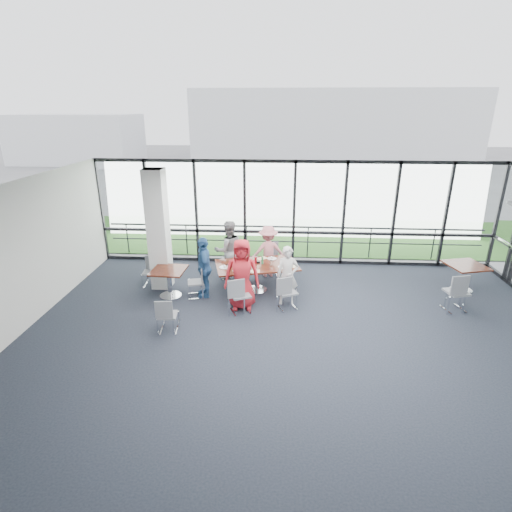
# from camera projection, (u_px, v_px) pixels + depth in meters

# --- Properties ---
(floor) EXTENTS (12.00, 10.00, 0.02)m
(floor) POSITION_uv_depth(u_px,v_px,m) (298.00, 354.00, 8.01)
(floor) COLOR black
(floor) RESTS_ON ground
(ceiling) EXTENTS (12.00, 10.00, 0.04)m
(ceiling) POSITION_uv_depth(u_px,v_px,m) (305.00, 196.00, 6.87)
(ceiling) COLOR white
(ceiling) RESTS_ON ground
(curtain_wall_back) EXTENTS (12.00, 0.10, 3.20)m
(curtain_wall_back) POSITION_uv_depth(u_px,v_px,m) (294.00, 213.00, 12.11)
(curtain_wall_back) COLOR white
(curtain_wall_back) RESTS_ON ground
(structural_column) EXTENTS (0.50, 0.50, 3.20)m
(structural_column) POSITION_uv_depth(u_px,v_px,m) (158.00, 230.00, 10.44)
(structural_column) COLOR white
(structural_column) RESTS_ON ground
(apron) EXTENTS (80.00, 70.00, 0.02)m
(apron) POSITION_uv_depth(u_px,v_px,m) (289.00, 221.00, 17.35)
(apron) COLOR slate
(apron) RESTS_ON ground
(grass_strip) EXTENTS (80.00, 5.00, 0.01)m
(grass_strip) POSITION_uv_depth(u_px,v_px,m) (290.00, 234.00, 15.47)
(grass_strip) COLOR #2B5B1F
(grass_strip) RESTS_ON ground
(hangar_main) EXTENTS (24.00, 10.00, 6.00)m
(hangar_main) POSITION_uv_depth(u_px,v_px,m) (330.00, 125.00, 36.61)
(hangar_main) COLOR silver
(hangar_main) RESTS_ON ground
(hangar_aux) EXTENTS (10.00, 6.00, 4.00)m
(hangar_aux) POSITION_uv_depth(u_px,v_px,m) (78.00, 139.00, 34.47)
(hangar_aux) COLOR silver
(hangar_aux) RESTS_ON ground
(guard_rail) EXTENTS (12.00, 0.06, 0.06)m
(guard_rail) POSITION_uv_depth(u_px,v_px,m) (292.00, 241.00, 13.06)
(guard_rail) COLOR #2D2D33
(guard_rail) RESTS_ON ground
(main_table) EXTENTS (2.34, 1.64, 0.75)m
(main_table) POSITION_uv_depth(u_px,v_px,m) (257.00, 268.00, 10.52)
(main_table) COLOR #371210
(main_table) RESTS_ON ground
(side_table_left) EXTENTS (0.89, 0.89, 0.75)m
(side_table_left) POSITION_uv_depth(u_px,v_px,m) (169.00, 274.00, 10.20)
(side_table_left) COLOR #371210
(side_table_left) RESTS_ON ground
(side_table_right) EXTENTS (1.10, 1.10, 0.75)m
(side_table_right) POSITION_uv_depth(u_px,v_px,m) (465.00, 268.00, 10.51)
(side_table_right) COLOR #371210
(side_table_right) RESTS_ON ground
(diner_near_left) EXTENTS (0.89, 0.61, 1.75)m
(diner_near_left) POSITION_uv_depth(u_px,v_px,m) (242.00, 274.00, 9.55)
(diner_near_left) COLOR #B41E27
(diner_near_left) RESTS_ON ground
(diner_near_right) EXTENTS (0.55, 0.41, 1.50)m
(diner_near_right) POSITION_uv_depth(u_px,v_px,m) (287.00, 276.00, 9.78)
(diner_near_right) COLOR beige
(diner_near_right) RESTS_ON ground
(diner_far_left) EXTENTS (0.96, 0.78, 1.70)m
(diner_far_left) POSITION_uv_depth(u_px,v_px,m) (229.00, 250.00, 11.21)
(diner_far_left) COLOR gray
(diner_far_left) RESTS_ON ground
(diner_far_right) EXTENTS (1.06, 0.72, 1.50)m
(diner_far_right) POSITION_uv_depth(u_px,v_px,m) (268.00, 251.00, 11.43)
(diner_far_right) COLOR #DB7D83
(diner_far_right) RESTS_ON ground
(diner_end) EXTENTS (0.71, 1.03, 1.60)m
(diner_end) POSITION_uv_depth(u_px,v_px,m) (204.00, 267.00, 10.17)
(diner_end) COLOR #2F5D94
(diner_end) RESTS_ON ground
(chair_main_nl) EXTENTS (0.57, 0.57, 0.90)m
(chair_main_nl) POSITION_uv_depth(u_px,v_px,m) (240.00, 295.00, 9.47)
(chair_main_nl) COLOR gray
(chair_main_nl) RESTS_ON ground
(chair_main_nr) EXTENTS (0.55, 0.55, 0.85)m
(chair_main_nr) POSITION_uv_depth(u_px,v_px,m) (287.00, 292.00, 9.67)
(chair_main_nr) COLOR gray
(chair_main_nr) RESTS_ON ground
(chair_main_fl) EXTENTS (0.54, 0.54, 0.94)m
(chair_main_fl) POSITION_uv_depth(u_px,v_px,m) (230.00, 262.00, 11.43)
(chair_main_fl) COLOR gray
(chair_main_fl) RESTS_ON ground
(chair_main_fr) EXTENTS (0.48, 0.48, 0.90)m
(chair_main_fr) POSITION_uv_depth(u_px,v_px,m) (270.00, 260.00, 11.65)
(chair_main_fr) COLOR gray
(chair_main_fr) RESTS_ON ground
(chair_main_end) EXTENTS (0.48, 0.48, 0.81)m
(chair_main_end) POSITION_uv_depth(u_px,v_px,m) (196.00, 282.00, 10.26)
(chair_main_end) COLOR gray
(chair_main_end) RESTS_ON ground
(chair_spare_la) EXTENTS (0.43, 0.43, 0.80)m
(chair_spare_la) POSITION_uv_depth(u_px,v_px,m) (168.00, 315.00, 8.66)
(chair_spare_la) COLOR gray
(chair_spare_la) RESTS_ON ground
(chair_spare_lb) EXTENTS (0.43, 0.43, 0.81)m
(chair_spare_lb) POSITION_uv_depth(u_px,v_px,m) (150.00, 272.00, 10.89)
(chair_spare_lb) COLOR gray
(chair_spare_lb) RESTS_ON ground
(chair_spare_r) EXTENTS (0.57, 0.57, 0.96)m
(chair_spare_r) POSITION_uv_depth(u_px,v_px,m) (456.00, 292.00, 9.55)
(chair_spare_r) COLOR gray
(chair_spare_r) RESTS_ON ground
(plate_nl) EXTENTS (0.25, 0.25, 0.01)m
(plate_nl) POSITION_uv_depth(u_px,v_px,m) (237.00, 270.00, 10.09)
(plate_nl) COLOR white
(plate_nl) RESTS_ON main_table
(plate_nr) EXTENTS (0.28, 0.28, 0.01)m
(plate_nr) POSITION_uv_depth(u_px,v_px,m) (283.00, 267.00, 10.30)
(plate_nr) COLOR white
(plate_nr) RESTS_ON main_table
(plate_fl) EXTENTS (0.29, 0.29, 0.01)m
(plate_fl) POSITION_uv_depth(u_px,v_px,m) (237.00, 261.00, 10.69)
(plate_fl) COLOR white
(plate_fl) RESTS_ON main_table
(plate_fr) EXTENTS (0.26, 0.26, 0.01)m
(plate_fr) POSITION_uv_depth(u_px,v_px,m) (272.00, 259.00, 10.87)
(plate_fr) COLOR white
(plate_fr) RESTS_ON main_table
(plate_end) EXTENTS (0.26, 0.26, 0.01)m
(plate_end) POSITION_uv_depth(u_px,v_px,m) (224.00, 267.00, 10.28)
(plate_end) COLOR white
(plate_end) RESTS_ON main_table
(tumbler_a) EXTENTS (0.07, 0.07, 0.14)m
(tumbler_a) POSITION_uv_depth(u_px,v_px,m) (250.00, 267.00, 10.12)
(tumbler_a) COLOR white
(tumbler_a) RESTS_ON main_table
(tumbler_b) EXTENTS (0.07, 0.07, 0.15)m
(tumbler_b) POSITION_uv_depth(u_px,v_px,m) (271.00, 263.00, 10.36)
(tumbler_b) COLOR white
(tumbler_b) RESTS_ON main_table
(tumbler_c) EXTENTS (0.07, 0.07, 0.14)m
(tumbler_c) POSITION_uv_depth(u_px,v_px,m) (256.00, 259.00, 10.65)
(tumbler_c) COLOR white
(tumbler_c) RESTS_ON main_table
(tumbler_d) EXTENTS (0.07, 0.07, 0.14)m
(tumbler_d) POSITION_uv_depth(u_px,v_px,m) (228.00, 267.00, 10.14)
(tumbler_d) COLOR white
(tumbler_d) RESTS_ON main_table
(menu_a) EXTENTS (0.28, 0.20, 0.00)m
(menu_a) POSITION_uv_depth(u_px,v_px,m) (254.00, 271.00, 10.05)
(menu_a) COLOR white
(menu_a) RESTS_ON main_table
(menu_b) EXTENTS (0.30, 0.23, 0.00)m
(menu_b) POSITION_uv_depth(u_px,v_px,m) (291.00, 266.00, 10.37)
(menu_b) COLOR white
(menu_b) RESTS_ON main_table
(menu_c) EXTENTS (0.35, 0.34, 0.00)m
(menu_c) POSITION_uv_depth(u_px,v_px,m) (262.00, 258.00, 10.90)
(menu_c) COLOR white
(menu_c) RESTS_ON main_table
(condiment_caddy) EXTENTS (0.10, 0.07, 0.04)m
(condiment_caddy) POSITION_uv_depth(u_px,v_px,m) (258.00, 262.00, 10.58)
(condiment_caddy) COLOR black
(condiment_caddy) RESTS_ON main_table
(ketchup_bottle) EXTENTS (0.06, 0.06, 0.18)m
(ketchup_bottle) POSITION_uv_depth(u_px,v_px,m) (256.00, 260.00, 10.52)
(ketchup_bottle) COLOR maroon
(ketchup_bottle) RESTS_ON main_table
(green_bottle) EXTENTS (0.05, 0.05, 0.20)m
(green_bottle) POSITION_uv_depth(u_px,v_px,m) (262.00, 260.00, 10.48)
(green_bottle) COLOR #25763D
(green_bottle) RESTS_ON main_table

